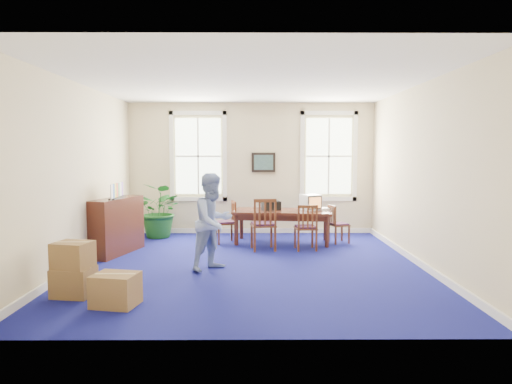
{
  "coord_description": "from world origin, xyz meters",
  "views": [
    {
      "loc": [
        0.05,
        -7.97,
        2.0
      ],
      "look_at": [
        0.1,
        0.6,
        1.25
      ],
      "focal_mm": 32.0,
      "sensor_mm": 36.0,
      "label": 1
    }
  ],
  "objects_px": {
    "crt_tv": "(311,202)",
    "cardboard_boxes": "(90,266)",
    "chair_near_left": "(263,224)",
    "credenza": "(117,226)",
    "conference_table": "(282,227)",
    "potted_plant": "(161,210)",
    "man": "(213,222)"
  },
  "relations": [
    {
      "from": "potted_plant",
      "to": "credenza",
      "type": "bearing_deg",
      "value": -106.87
    },
    {
      "from": "man",
      "to": "chair_near_left",
      "type": "bearing_deg",
      "value": 12.95
    },
    {
      "from": "chair_near_left",
      "to": "cardboard_boxes",
      "type": "xyz_separation_m",
      "value": [
        -2.5,
        -2.9,
        -0.14
      ]
    },
    {
      "from": "conference_table",
      "to": "potted_plant",
      "type": "height_order",
      "value": "potted_plant"
    },
    {
      "from": "man",
      "to": "credenza",
      "type": "relative_size",
      "value": 1.17
    },
    {
      "from": "man",
      "to": "credenza",
      "type": "height_order",
      "value": "man"
    },
    {
      "from": "man",
      "to": "potted_plant",
      "type": "xyz_separation_m",
      "value": [
        -1.5,
        2.95,
        -0.18
      ]
    },
    {
      "from": "conference_table",
      "to": "credenza",
      "type": "bearing_deg",
      "value": -155.86
    },
    {
      "from": "credenza",
      "to": "cardboard_boxes",
      "type": "xyz_separation_m",
      "value": [
        0.39,
        -2.58,
        -0.15
      ]
    },
    {
      "from": "chair_near_left",
      "to": "man",
      "type": "distance_m",
      "value": 1.83
    },
    {
      "from": "credenza",
      "to": "potted_plant",
      "type": "distance_m",
      "value": 1.78
    },
    {
      "from": "conference_table",
      "to": "chair_near_left",
      "type": "relative_size",
      "value": 1.98
    },
    {
      "from": "conference_table",
      "to": "cardboard_boxes",
      "type": "height_order",
      "value": "cardboard_boxes"
    },
    {
      "from": "credenza",
      "to": "cardboard_boxes",
      "type": "distance_m",
      "value": 2.61
    },
    {
      "from": "man",
      "to": "potted_plant",
      "type": "relative_size",
      "value": 1.29
    },
    {
      "from": "credenza",
      "to": "cardboard_boxes",
      "type": "height_order",
      "value": "credenza"
    },
    {
      "from": "conference_table",
      "to": "cardboard_boxes",
      "type": "distance_m",
      "value": 4.67
    },
    {
      "from": "man",
      "to": "conference_table",
      "type": "bearing_deg",
      "value": 12.4
    },
    {
      "from": "potted_plant",
      "to": "cardboard_boxes",
      "type": "height_order",
      "value": "potted_plant"
    },
    {
      "from": "cardboard_boxes",
      "to": "man",
      "type": "bearing_deg",
      "value": 39.35
    },
    {
      "from": "chair_near_left",
      "to": "credenza",
      "type": "height_order",
      "value": "credenza"
    },
    {
      "from": "chair_near_left",
      "to": "potted_plant",
      "type": "bearing_deg",
      "value": -38.45
    },
    {
      "from": "crt_tv",
      "to": "chair_near_left",
      "type": "relative_size",
      "value": 0.38
    },
    {
      "from": "crt_tv",
      "to": "cardboard_boxes",
      "type": "xyz_separation_m",
      "value": [
        -3.56,
        -3.68,
        -0.5
      ]
    },
    {
      "from": "man",
      "to": "cardboard_boxes",
      "type": "bearing_deg",
      "value": 171.52
    },
    {
      "from": "man",
      "to": "credenza",
      "type": "xyz_separation_m",
      "value": [
        -2.01,
        1.25,
        -0.27
      ]
    },
    {
      "from": "credenza",
      "to": "conference_table",
      "type": "bearing_deg",
      "value": 33.03
    },
    {
      "from": "man",
      "to": "crt_tv",
      "type": "bearing_deg",
      "value": 2.55
    },
    {
      "from": "chair_near_left",
      "to": "cardboard_boxes",
      "type": "height_order",
      "value": "chair_near_left"
    },
    {
      "from": "credenza",
      "to": "potted_plant",
      "type": "relative_size",
      "value": 1.1
    },
    {
      "from": "potted_plant",
      "to": "cardboard_boxes",
      "type": "xyz_separation_m",
      "value": [
        -0.12,
        -4.28,
        -0.24
      ]
    },
    {
      "from": "conference_table",
      "to": "man",
      "type": "relative_size",
      "value": 1.29
    }
  ]
}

